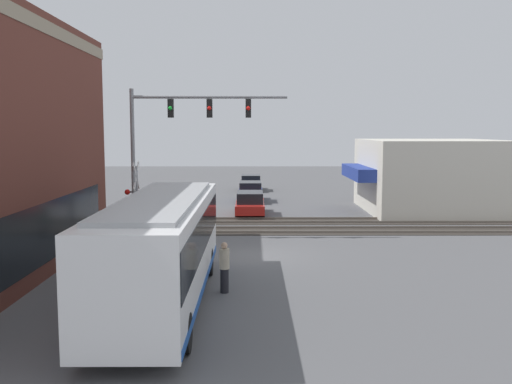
% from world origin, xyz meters
% --- Properties ---
extents(ground_plane, '(120.00, 120.00, 0.00)m').
position_xyz_m(ground_plane, '(0.00, 0.00, 0.00)').
color(ground_plane, '#565659').
extents(shop_building, '(9.22, 9.66, 4.74)m').
position_xyz_m(shop_building, '(13.42, -11.67, 2.37)').
color(shop_building, beige).
rests_on(shop_building, ground).
extents(city_bus, '(11.44, 2.59, 3.36)m').
position_xyz_m(city_bus, '(-6.78, 2.80, 1.85)').
color(city_bus, white).
rests_on(city_bus, ground).
extents(traffic_signal_gantry, '(0.42, 7.68, 7.39)m').
position_xyz_m(traffic_signal_gantry, '(4.01, 3.65, 5.48)').
color(traffic_signal_gantry, gray).
rests_on(traffic_signal_gantry, ground).
extents(crossing_signal, '(1.41, 1.18, 3.81)m').
position_xyz_m(crossing_signal, '(4.34, 5.85, 2.30)').
color(crossing_signal, gray).
rests_on(crossing_signal, ground).
extents(rail_track_near, '(2.60, 60.00, 0.15)m').
position_xyz_m(rail_track_near, '(6.00, 0.00, 0.03)').
color(rail_track_near, '#332D28').
rests_on(rail_track_near, ground).
extents(rail_track_far, '(2.60, 60.00, 0.15)m').
position_xyz_m(rail_track_far, '(9.20, 0.00, 0.03)').
color(rail_track_far, '#332D28').
rests_on(rail_track_far, ground).
extents(parked_car_red, '(4.59, 1.82, 1.48)m').
position_xyz_m(parked_car_red, '(11.93, 0.20, 0.69)').
color(parked_car_red, '#B21E19').
rests_on(parked_car_red, ground).
extents(parked_car_blue, '(4.42, 1.82, 1.50)m').
position_xyz_m(parked_car_blue, '(18.77, 0.20, 0.69)').
color(parked_car_blue, navy).
rests_on(parked_car_blue, ground).
extents(parked_car_black, '(4.35, 1.82, 1.42)m').
position_xyz_m(parked_car_black, '(26.43, 0.20, 0.66)').
color(parked_car_black, black).
rests_on(parked_car_black, ground).
extents(pedestrian_near_bus, '(0.34, 0.34, 1.71)m').
position_xyz_m(pedestrian_near_bus, '(-5.53, 0.95, 0.87)').
color(pedestrian_near_bus, black).
rests_on(pedestrian_near_bus, ground).
extents(pedestrian_at_crossing, '(0.34, 0.34, 1.81)m').
position_xyz_m(pedestrian_at_crossing, '(3.85, 4.59, 0.93)').
color(pedestrian_at_crossing, black).
rests_on(pedestrian_at_crossing, ground).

